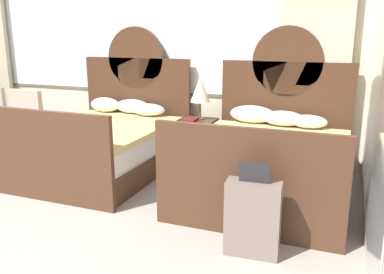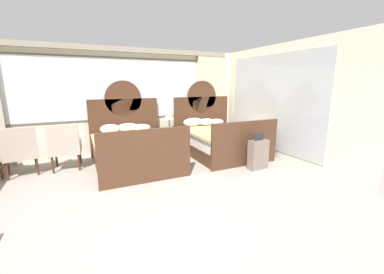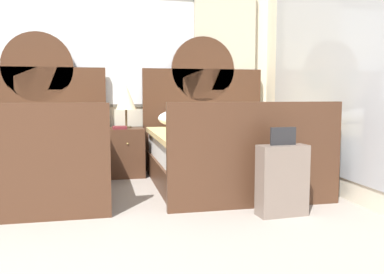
{
  "view_description": "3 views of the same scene",
  "coord_description": "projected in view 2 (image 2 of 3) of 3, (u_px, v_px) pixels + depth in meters",
  "views": [
    {
      "loc": [
        3.18,
        -1.74,
        1.78
      ],
      "look_at": [
        1.71,
        2.06,
        0.74
      ],
      "focal_mm": 37.84,
      "sensor_mm": 36.0,
      "label": 1
    },
    {
      "loc": [
        -0.87,
        -2.66,
        1.81
      ],
      "look_at": [
        1.29,
        1.93,
        0.69
      ],
      "focal_mm": 22.76,
      "sensor_mm": 36.0,
      "label": 2
    },
    {
      "loc": [
        0.98,
        -2.08,
        1.09
      ],
      "look_at": [
        1.85,
        1.83,
        0.66
      ],
      "focal_mm": 38.6,
      "sensor_mm": 36.0,
      "label": 3
    }
  ],
  "objects": [
    {
      "name": "wall_back_window",
      "position": [
        114.0,
        99.0,
        6.13
      ],
      "size": [
        6.86,
        0.22,
        2.7
      ],
      "color": "beige",
      "rests_on": "ground_plane"
    },
    {
      "name": "bed_near_window",
      "position": [
        134.0,
        148.0,
        5.45
      ],
      "size": [
        1.72,
        2.16,
        1.88
      ],
      "color": "#472B1C",
      "rests_on": "ground_plane"
    },
    {
      "name": "bed_near_mirror",
      "position": [
        219.0,
        139.0,
        6.37
      ],
      "size": [
        1.72,
        2.16,
        1.88
      ],
      "color": "#472B1C",
      "rests_on": "ground_plane"
    },
    {
      "name": "book_on_nightstand",
      "position": [
        168.0,
        129.0,
        6.35
      ],
      "size": [
        0.18,
        0.26,
        0.03
      ],
      "color": "maroon",
      "rests_on": "nightstand_between_beds"
    },
    {
      "name": "armchair_by_window_centre",
      "position": [
        20.0,
        150.0,
        4.8
      ],
      "size": [
        0.69,
        0.69,
        0.99
      ],
      "color": "#B29E8E",
      "rests_on": "ground_plane"
    },
    {
      "name": "ground_plane",
      "position": [
        165.0,
        229.0,
        3.1
      ],
      "size": [
        24.0,
        24.0,
        0.0
      ],
      "primitive_type": "plane",
      "color": "#9E9389"
    },
    {
      "name": "table_lamp_on_nightstand",
      "position": [
        169.0,
        113.0,
        6.42
      ],
      "size": [
        0.27,
        0.27,
        0.58
      ],
      "color": "brown",
      "rests_on": "nightstand_between_beds"
    },
    {
      "name": "armchair_by_window_left",
      "position": [
        65.0,
        146.0,
        5.13
      ],
      "size": [
        0.63,
        0.63,
        0.99
      ],
      "color": "#B29E8E",
      "rests_on": "ground_plane"
    },
    {
      "name": "wall_right_mirror",
      "position": [
        282.0,
        104.0,
        5.68
      ],
      "size": [
        0.08,
        4.38,
        2.7
      ],
      "color": "beige",
      "rests_on": "ground_plane"
    },
    {
      "name": "nightstand_between_beds",
      "position": [
        170.0,
        140.0,
        6.54
      ],
      "size": [
        0.45,
        0.47,
        0.64
      ],
      "color": "#472B1C",
      "rests_on": "ground_plane"
    },
    {
      "name": "suitcase_on_floor",
      "position": [
        258.0,
        154.0,
        5.21
      ],
      "size": [
        0.46,
        0.22,
        0.79
      ],
      "color": "#75665B",
      "rests_on": "ground_plane"
    }
  ]
}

